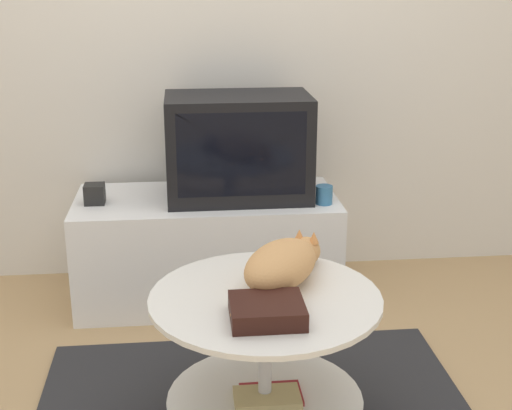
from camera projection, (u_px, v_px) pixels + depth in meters
wall_back at (226, 10)px, 3.35m from camera, size 8.00×0.05×2.60m
tv_stand at (207, 248)px, 3.33m from camera, size 1.19×0.55×0.49m
tv at (238, 147)px, 3.19m from camera, size 0.64×0.39×0.47m
speaker at (95, 194)px, 3.16m from camera, size 0.09×0.09×0.09m
mug at (324, 195)px, 3.15m from camera, size 0.08×0.08×0.08m
coffee_table at (265, 348)px, 2.30m from camera, size 0.74×0.74×0.49m
dvd_box at (267, 311)px, 2.08m from camera, size 0.22×0.19×0.06m
cat at (282, 264)px, 2.30m from camera, size 0.37×0.49×0.14m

